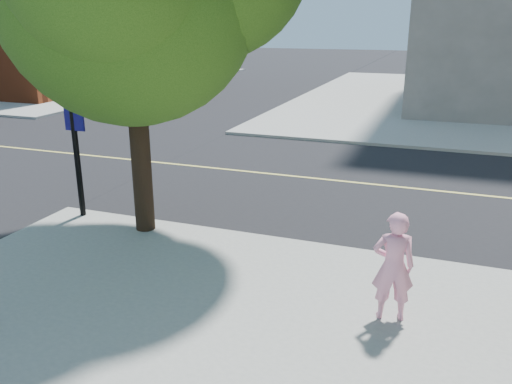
% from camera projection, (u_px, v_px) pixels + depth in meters
% --- Properties ---
extents(ground, '(140.00, 140.00, 0.00)m').
position_uv_depth(ground, '(105.00, 217.00, 11.69)').
color(ground, black).
rests_on(ground, ground).
extents(road_ew, '(140.00, 9.00, 0.01)m').
position_uv_depth(road_ew, '(196.00, 166.00, 15.70)').
color(road_ew, black).
rests_on(road_ew, ground).
extents(sidewalk_nw, '(26.00, 25.00, 0.12)m').
position_uv_depth(sidewalk_nw, '(16.00, 79.00, 38.40)').
color(sidewalk_nw, '#979890').
rests_on(sidewalk_nw, ground).
extents(man_on_phone, '(0.66, 0.51, 1.60)m').
position_uv_depth(man_on_phone, '(393.00, 266.00, 7.30)').
color(man_on_phone, pink).
rests_on(man_on_phone, sidewalk_se).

